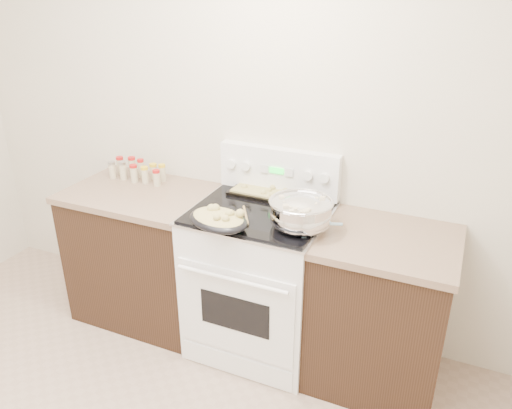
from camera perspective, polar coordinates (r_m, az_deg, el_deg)
The scene contains 9 objects.
counter_left at distance 3.45m, azimuth -12.33°, elevation -5.45°, with size 0.93×0.67×0.92m.
counter_right at distance 2.93m, azimuth 13.96°, elevation -11.62°, with size 0.73×0.67×0.92m.
kitchen_range at distance 3.07m, azimuth 0.42°, elevation -8.31°, with size 0.78×0.73×1.22m.
mixing_bowl at distance 2.63m, azimuth 5.13°, elevation -1.03°, with size 0.34×0.34×0.20m.
roasting_pan at distance 2.64m, azimuth -4.31°, elevation -1.64°, with size 0.42×0.34×0.11m.
baking_sheet at distance 3.07m, azimuth 1.01°, elevation 1.64°, with size 0.40×0.28×0.06m.
wooden_spoon at distance 2.73m, azimuth -2.44°, elevation -1.55°, with size 0.14×0.22×0.04m.
blue_ladle at distance 2.57m, azimuth 5.77°, elevation -2.91°, with size 0.20×0.20×0.09m.
spice_jars at distance 3.42m, azimuth -13.45°, elevation 3.78°, with size 0.40×0.15×0.13m.
Camera 1 is at (1.38, -0.94, 2.15)m, focal length 35.00 mm.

